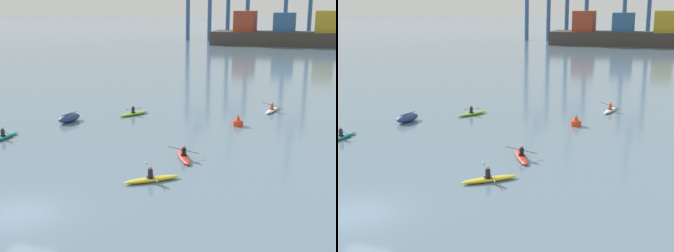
{
  "view_description": "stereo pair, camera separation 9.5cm",
  "coord_description": "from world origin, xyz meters",
  "views": [
    {
      "loc": [
        13.82,
        -18.97,
        9.98
      ],
      "look_at": [
        2.26,
        17.08,
        0.6
      ],
      "focal_mm": 51.95,
      "sensor_mm": 36.0,
      "label": 1
    },
    {
      "loc": [
        13.91,
        -18.94,
        9.98
      ],
      "look_at": [
        2.26,
        17.08,
        0.6
      ],
      "focal_mm": 51.95,
      "sensor_mm": 36.0,
      "label": 2
    }
  ],
  "objects": [
    {
      "name": "kayak_yellow",
      "position": [
        4.74,
        6.25,
        0.17
      ],
      "size": [
        3.02,
        2.6,
        0.95
      ],
      "color": "yellow",
      "rests_on": "ground"
    },
    {
      "name": "kayak_teal",
      "position": [
        -9.31,
        11.6,
        0.17
      ],
      "size": [
        2.19,
        3.41,
        1.03
      ],
      "color": "teal",
      "rests_on": "ground"
    },
    {
      "name": "container_barge",
      "position": [
        3.51,
        111.62,
        3.05
      ],
      "size": [
        36.8,
        11.18,
        8.82
      ],
      "color": "#38332D",
      "rests_on": "ground"
    },
    {
      "name": "kayak_red",
      "position": [
        5.31,
        11.02,
        0.17
      ],
      "size": [
        2.05,
        3.32,
        0.96
      ],
      "color": "red",
      "rests_on": "ground"
    },
    {
      "name": "kayak_lime",
      "position": [
        -2.84,
        22.47,
        0.17
      ],
      "size": [
        2.26,
        3.23,
        0.95
      ],
      "color": "#7ABC2D",
      "rests_on": "ground"
    },
    {
      "name": "capsized_dinghy",
      "position": [
        -7.27,
        18.18,
        0.35
      ],
      "size": [
        1.57,
        2.76,
        0.76
      ],
      "color": "navy",
      "rests_on": "ground"
    },
    {
      "name": "kayak_white",
      "position": [
        9.37,
        28.02,
        0.17
      ],
      "size": [
        2.21,
        3.45,
        0.95
      ],
      "color": "silver",
      "rests_on": "ground"
    },
    {
      "name": "channel_buoy",
      "position": [
        7.19,
        21.29,
        0.36
      ],
      "size": [
        0.9,
        0.9,
        1.0
      ],
      "color": "red",
      "rests_on": "ground"
    },
    {
      "name": "ground_plane",
      "position": [
        0.0,
        0.0,
        0.0
      ],
      "size": [
        800.0,
        800.0,
        0.0
      ],
      "primitive_type": "plane",
      "color": "slate"
    }
  ]
}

